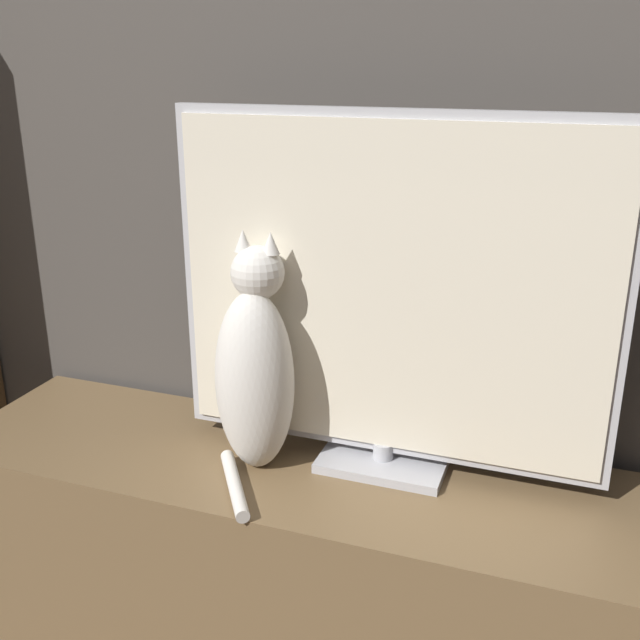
# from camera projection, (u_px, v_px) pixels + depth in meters

# --- Properties ---
(wall_back) EXTENTS (4.80, 0.05, 2.60)m
(wall_back) POSITION_uv_depth(u_px,v_px,m) (320.00, 87.00, 1.60)
(wall_back) COLOR #47423D
(wall_back) RESTS_ON ground_plane
(tv_stand) EXTENTS (1.52, 0.44, 0.53)m
(tv_stand) POSITION_uv_depth(u_px,v_px,m) (281.00, 563.00, 1.72)
(tv_stand) COLOR brown
(tv_stand) RESTS_ON ground_plane
(tv) EXTENTS (0.91, 0.16, 0.75)m
(tv) POSITION_uv_depth(u_px,v_px,m) (389.00, 300.00, 1.49)
(tv) COLOR #B7B7BC
(tv) RESTS_ON tv_stand
(cat) EXTENTS (0.17, 0.30, 0.51)m
(cat) POSITION_uv_depth(u_px,v_px,m) (256.00, 371.00, 1.55)
(cat) COLOR silver
(cat) RESTS_ON tv_stand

